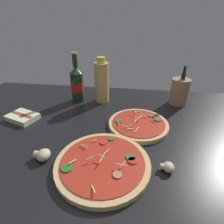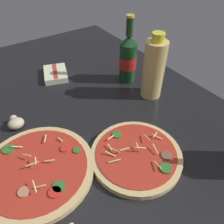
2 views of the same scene
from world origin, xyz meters
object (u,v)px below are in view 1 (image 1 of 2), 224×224
at_px(pizza_near, 103,163).
at_px(pizza_far, 138,124).
at_px(mushroom_right, 168,167).
at_px(dish_towel, 23,117).
at_px(oil_bottle, 102,82).
at_px(beer_bottle, 77,84).
at_px(utensil_crock, 179,91).
at_px(mushroom_left, 43,155).

relative_size(pizza_near, pizza_far, 1.18).
height_order(pizza_near, mushroom_right, pizza_near).
xyz_separation_m(mushroom_right, dish_towel, (-0.61, 0.22, -0.00)).
bearing_deg(pizza_near, mushroom_right, 2.36).
relative_size(oil_bottle, mushroom_right, 5.72).
relative_size(oil_bottle, dish_towel, 1.57).
xyz_separation_m(pizza_far, beer_bottle, (-0.33, 0.22, 0.09)).
bearing_deg(dish_towel, pizza_near, -29.04).
relative_size(oil_bottle, utensil_crock, 1.15).
xyz_separation_m(mushroom_right, utensil_crock, (0.12, 0.49, 0.06)).
height_order(oil_bottle, mushroom_right, oil_bottle).
height_order(mushroom_right, dish_towel, mushroom_right).
relative_size(beer_bottle, dish_towel, 1.71).
bearing_deg(mushroom_right, pizza_far, 110.98).
xyz_separation_m(pizza_far, mushroom_right, (0.09, -0.23, 0.00)).
xyz_separation_m(beer_bottle, mushroom_right, (0.42, -0.45, -0.08)).
bearing_deg(beer_bottle, dish_towel, -129.06).
relative_size(beer_bottle, mushroom_right, 6.23).
distance_m(pizza_far, oil_bottle, 0.32).
bearing_deg(beer_bottle, mushroom_left, -86.94).
distance_m(pizza_far, dish_towel, 0.52).
bearing_deg(utensil_crock, mushroom_right, -103.47).
bearing_deg(pizza_near, utensil_crock, 57.57).
bearing_deg(beer_bottle, oil_bottle, 4.99).
bearing_deg(pizza_far, mushroom_left, -141.98).
bearing_deg(oil_bottle, beer_bottle, -175.01).
bearing_deg(mushroom_left, utensil_crock, 43.87).
xyz_separation_m(oil_bottle, mushroom_right, (0.29, -0.47, -0.10)).
distance_m(pizza_near, utensil_crock, 0.59).
height_order(pizza_near, beer_bottle, beer_bottle).
height_order(mushroom_left, utensil_crock, utensil_crock).
distance_m(pizza_far, mushroom_left, 0.39).
bearing_deg(dish_towel, pizza_far, 1.51).
xyz_separation_m(pizza_near, beer_bottle, (-0.22, 0.46, 0.09)).
xyz_separation_m(pizza_near, oil_bottle, (-0.09, 0.47, 0.10)).
relative_size(pizza_near, mushroom_left, 5.68).
bearing_deg(pizza_near, mushroom_left, 179.32).
distance_m(pizza_near, mushroom_left, 0.20).
height_order(beer_bottle, utensil_crock, beer_bottle).
bearing_deg(utensil_crock, beer_bottle, -176.30).
bearing_deg(mushroom_right, oil_bottle, 121.97).
bearing_deg(utensil_crock, oil_bottle, -176.71).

